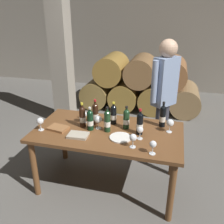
% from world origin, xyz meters
% --- Properties ---
extents(ground_plane, '(14.00, 14.00, 0.00)m').
position_xyz_m(ground_plane, '(0.00, 0.00, 0.00)').
color(ground_plane, '#66635E').
extents(cellar_back_wall, '(10.00, 0.24, 2.80)m').
position_xyz_m(cellar_back_wall, '(0.00, 4.20, 1.40)').
color(cellar_back_wall, gray).
rests_on(cellar_back_wall, ground_plane).
extents(barrel_stack, '(2.49, 0.90, 1.15)m').
position_xyz_m(barrel_stack, '(-0.00, 2.60, 0.53)').
color(barrel_stack, olive).
rests_on(barrel_stack, ground_plane).
extents(stone_pillar, '(0.32, 0.32, 2.60)m').
position_xyz_m(stone_pillar, '(-1.30, 1.60, 1.30)').
color(stone_pillar, gray).
rests_on(stone_pillar, ground_plane).
extents(dining_table, '(1.70, 0.90, 0.76)m').
position_xyz_m(dining_table, '(0.00, 0.00, 0.67)').
color(dining_table, brown).
rests_on(dining_table, ground_plane).
extents(wine_bottle_0, '(0.07, 0.07, 0.28)m').
position_xyz_m(wine_bottle_0, '(0.19, 0.11, 0.88)').
color(wine_bottle_0, '#19381E').
rests_on(wine_bottle_0, dining_table).
extents(wine_bottle_1, '(0.07, 0.07, 0.31)m').
position_xyz_m(wine_bottle_1, '(0.37, 0.01, 0.89)').
color(wine_bottle_1, black).
rests_on(wine_bottle_1, dining_table).
extents(wine_bottle_2, '(0.07, 0.07, 0.31)m').
position_xyz_m(wine_bottle_2, '(-0.19, 0.14, 0.89)').
color(wine_bottle_2, black).
rests_on(wine_bottle_2, dining_table).
extents(wine_bottle_3, '(0.07, 0.07, 0.30)m').
position_xyz_m(wine_bottle_3, '(-0.31, 0.02, 0.89)').
color(wine_bottle_3, black).
rests_on(wine_bottle_3, dining_table).
extents(wine_bottle_4, '(0.07, 0.07, 0.30)m').
position_xyz_m(wine_bottle_4, '(0.00, -0.01, 0.89)').
color(wine_bottle_4, '#19381E').
rests_on(wine_bottle_4, dining_table).
extents(wine_bottle_5, '(0.07, 0.07, 0.28)m').
position_xyz_m(wine_bottle_5, '(-0.20, -0.02, 0.88)').
color(wine_bottle_5, black).
rests_on(wine_bottle_5, dining_table).
extents(wine_bottle_6, '(0.07, 0.07, 0.31)m').
position_xyz_m(wine_bottle_6, '(0.60, 0.27, 0.89)').
color(wine_bottle_6, black).
rests_on(wine_bottle_6, dining_table).
extents(wine_bottle_7, '(0.07, 0.07, 0.28)m').
position_xyz_m(wine_bottle_7, '(0.02, 0.20, 0.88)').
color(wine_bottle_7, black).
rests_on(wine_bottle_7, dining_table).
extents(wine_glass_0, '(0.08, 0.08, 0.15)m').
position_xyz_m(wine_glass_0, '(0.34, -0.28, 0.87)').
color(wine_glass_0, white).
rests_on(wine_glass_0, dining_table).
extents(wine_glass_1, '(0.07, 0.07, 0.14)m').
position_xyz_m(wine_glass_1, '(0.55, -0.35, 0.86)').
color(wine_glass_1, white).
rests_on(wine_glass_1, dining_table).
extents(wine_glass_2, '(0.09, 0.09, 0.16)m').
position_xyz_m(wine_glass_2, '(-0.12, 0.03, 0.87)').
color(wine_glass_2, white).
rests_on(wine_glass_2, dining_table).
extents(wine_glass_3, '(0.08, 0.08, 0.16)m').
position_xyz_m(wine_glass_3, '(-0.34, 0.12, 0.87)').
color(wine_glass_3, white).
rests_on(wine_glass_3, dining_table).
extents(wine_glass_4, '(0.08, 0.08, 0.16)m').
position_xyz_m(wine_glass_4, '(-0.75, -0.18, 0.87)').
color(wine_glass_4, white).
rests_on(wine_glass_4, dining_table).
extents(wine_glass_5, '(0.07, 0.07, 0.14)m').
position_xyz_m(wine_glass_5, '(0.39, -0.09, 0.86)').
color(wine_glass_5, white).
rests_on(wine_glass_5, dining_table).
extents(wine_glass_6, '(0.08, 0.08, 0.16)m').
position_xyz_m(wine_glass_6, '(0.69, 0.15, 0.87)').
color(wine_glass_6, white).
rests_on(wine_glass_6, dining_table).
extents(tasting_notebook, '(0.23, 0.17, 0.03)m').
position_xyz_m(tasting_notebook, '(-0.28, -0.21, 0.77)').
color(tasting_notebook, '#B2A893').
rests_on(tasting_notebook, dining_table).
extents(leather_ledger, '(0.25, 0.20, 0.03)m').
position_xyz_m(leather_ledger, '(-0.57, -0.11, 0.77)').
color(leather_ledger, '#936038').
rests_on(leather_ledger, dining_table).
extents(serving_plate, '(0.24, 0.24, 0.01)m').
position_xyz_m(serving_plate, '(0.18, -0.13, 0.77)').
color(serving_plate, white).
rests_on(serving_plate, dining_table).
extents(sommelier_presenting, '(0.34, 0.41, 1.72)m').
position_xyz_m(sommelier_presenting, '(0.58, 0.75, 1.04)').
color(sommelier_presenting, '#383842').
rests_on(sommelier_presenting, ground_plane).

